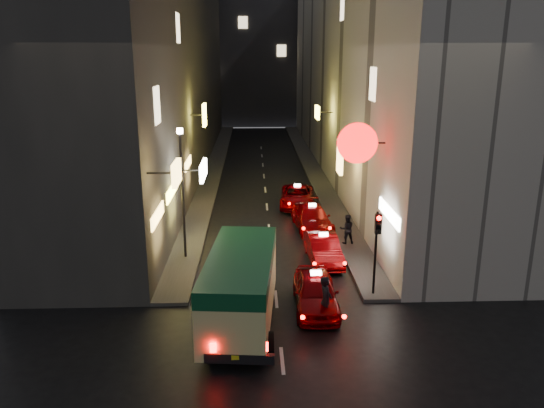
{
  "coord_description": "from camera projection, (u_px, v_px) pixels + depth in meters",
  "views": [
    {
      "loc": [
        -0.89,
        -11.17,
        9.63
      ],
      "look_at": [
        -0.0,
        13.0,
        2.75
      ],
      "focal_mm": 35.0,
      "sensor_mm": 36.0,
      "label": 1
    }
  ],
  "objects": [
    {
      "name": "building_far",
      "position": [
        258.0,
        43.0,
        73.84
      ],
      "size": [
        30.0,
        10.0,
        22.0
      ],
      "primitive_type": "cube",
      "color": "#313136",
      "rests_on": "ground"
    },
    {
      "name": "taxi_third",
      "position": [
        312.0,
        216.0,
        29.94
      ],
      "size": [
        2.44,
        5.1,
        1.74
      ],
      "color": "#730003",
      "rests_on": "ground"
    },
    {
      "name": "taxi_near",
      "position": [
        316.0,
        289.0,
        20.6
      ],
      "size": [
        2.22,
        5.18,
        1.8
      ],
      "color": "#730003",
      "rests_on": "ground"
    },
    {
      "name": "minibus",
      "position": [
        241.0,
        281.0,
        19.07
      ],
      "size": [
        2.81,
        6.6,
        2.76
      ],
      "color": "#DAD988",
      "rests_on": "ground"
    },
    {
      "name": "sidewalk_left",
      "position": [
        214.0,
        168.0,
        45.92
      ],
      "size": [
        1.5,
        52.0,
        0.15
      ],
      "primitive_type": "cube",
      "color": "#474542",
      "rests_on": "ground"
    },
    {
      "name": "taxi_second",
      "position": [
        323.0,
        247.0,
        25.26
      ],
      "size": [
        2.21,
        4.84,
        1.68
      ],
      "color": "#730003",
      "rests_on": "ground"
    },
    {
      "name": "building_left",
      "position": [
        165.0,
        62.0,
        43.34
      ],
      "size": [
        7.67,
        52.0,
        18.0
      ],
      "color": "#3A3835",
      "rests_on": "ground"
    },
    {
      "name": "taxi_far",
      "position": [
        297.0,
        195.0,
        34.54
      ],
      "size": [
        2.42,
        4.95,
        1.69
      ],
      "color": "#730003",
      "rests_on": "ground"
    },
    {
      "name": "traffic_light",
      "position": [
        377.0,
        236.0,
        20.95
      ],
      "size": [
        0.26,
        0.43,
        3.5
      ],
      "color": "black",
      "rests_on": "sidewalk_right"
    },
    {
      "name": "pedestrian_crossing",
      "position": [
        326.0,
        297.0,
        19.31
      ],
      "size": [
        0.58,
        0.77,
        2.13
      ],
      "primitive_type": "imported",
      "rotation": [
        0.0,
        0.0,
        1.38
      ],
      "color": "black",
      "rests_on": "ground"
    },
    {
      "name": "lamp_post",
      "position": [
        182.0,
        185.0,
        24.73
      ],
      "size": [
        0.28,
        0.28,
        6.22
      ],
      "color": "black",
      "rests_on": "sidewalk_left"
    },
    {
      "name": "building_right",
      "position": [
        359.0,
        62.0,
        43.9
      ],
      "size": [
        8.15,
        52.0,
        18.0
      ],
      "color": "#A9A39B",
      "rests_on": "ground"
    },
    {
      "name": "sidewalk_right",
      "position": [
        312.0,
        167.0,
        46.22
      ],
      "size": [
        1.5,
        52.0,
        0.15
      ],
      "primitive_type": "cube",
      "color": "#474542",
      "rests_on": "ground"
    },
    {
      "name": "pedestrian_sidewalk",
      "position": [
        347.0,
        227.0,
        27.27
      ],
      "size": [
        0.68,
        0.44,
        1.76
      ],
      "primitive_type": "imported",
      "rotation": [
        0.0,
        0.0,
        3.19
      ],
      "color": "black",
      "rests_on": "sidewalk_right"
    }
  ]
}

